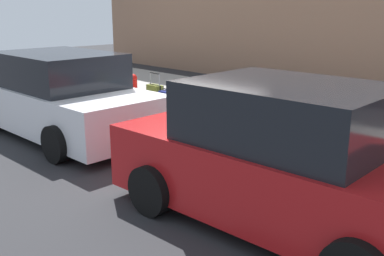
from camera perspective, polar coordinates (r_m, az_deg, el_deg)
ground_plane at (r=8.95m, az=-1.42°, el=-1.32°), size 40.00×40.00×0.00m
sidewalk_curb at (r=10.71m, az=8.52°, el=1.67°), size 18.00×5.00×0.14m
suitcase_black_0 at (r=7.22m, az=22.88°, el=-2.77°), size 0.41×0.22×0.86m
suitcase_maroon_1 at (r=7.46m, az=19.35°, el=-2.39°), size 0.37×0.20×0.72m
suitcase_navy_2 at (r=7.65m, az=16.32°, el=-0.97°), size 0.35×0.24×0.90m
suitcase_olive_3 at (r=7.93m, az=13.23°, el=-0.10°), size 0.45×0.26×0.79m
suitcase_teal_4 at (r=8.32m, az=10.14°, el=0.21°), size 0.49×0.26×0.86m
suitcase_silver_5 at (r=8.62m, az=6.93°, el=0.73°), size 0.43×0.29×0.73m
suitcase_red_6 at (r=8.97m, az=4.07°, el=1.53°), size 0.50×0.23×0.64m
suitcase_black_7 at (r=9.41m, az=1.86°, el=2.17°), size 0.42×0.23×0.90m
suitcase_maroon_8 at (r=9.72m, az=-0.84°, el=2.62°), size 0.45×0.25×0.82m
suitcase_navy_9 at (r=10.08m, az=-3.03°, el=3.04°), size 0.38×0.24×0.63m
suitcase_olive_10 at (r=10.49m, az=-4.65°, el=3.69°), size 0.43×0.23×0.93m
fire_hydrant at (r=11.14m, az=-7.38°, el=4.79°), size 0.39×0.21×0.80m
bollard_post at (r=11.46m, az=-9.51°, el=5.24°), size 0.16×0.16×0.93m
parked_car_red_0 at (r=5.40m, az=11.59°, el=-4.01°), size 4.34×2.24×1.70m
parked_car_white_1 at (r=9.40m, az=-16.12°, el=3.74°), size 4.70×2.25×1.65m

